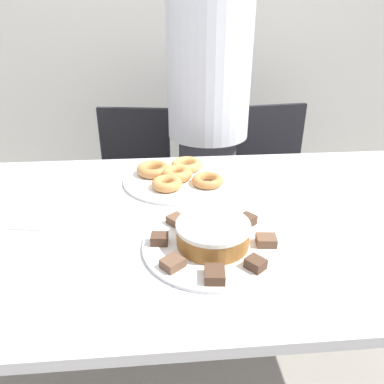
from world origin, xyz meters
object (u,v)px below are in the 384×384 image
Objects in this scene: plate_donuts at (177,180)px; office_chair_right at (275,190)px; napkin at (29,223)px; frosted_cake at (213,234)px; plate_cake at (213,245)px; office_chair_left at (133,196)px; person_standing at (208,125)px.

office_chair_right is at bearing 46.89° from plate_donuts.
frosted_cake is at bearing -17.09° from napkin.
plate_cake is at bearing -122.75° from office_chair_right.
office_chair_left is at bearing 105.77° from plate_cake.
office_chair_left is 1.00× the size of office_chair_right.
person_standing reaches higher than napkin.
plate_donuts is (-0.07, 0.43, 0.00)m from plate_cake.
person_standing is 8.05× the size of frosted_cake.
office_chair_left reaches higher than plate_cake.
person_standing is at bearing -174.79° from office_chair_right.
office_chair_right reaches higher than plate_donuts.
plate_donuts is at bearing -139.78° from office_chair_right.
office_chair_right is (0.82, 0.00, 0.00)m from office_chair_left.
plate_donuts is 3.43× the size of napkin.
office_chair_left reaches higher than napkin.
office_chair_left is 2.28× the size of plate_cake.
plate_cake is 1.91× the size of frosted_cake.
office_chair_left is at bearing 168.10° from person_standing.
frosted_cake is (0.07, -0.43, 0.04)m from plate_donuts.
plate_cake is (-0.11, -0.98, -0.04)m from person_standing.
person_standing is 4.20× the size of plate_cake.
person_standing is at bearing 71.55° from plate_donuts.
napkin is (-0.45, -0.27, -0.00)m from plate_donuts.
office_chair_right is at bearing 9.53° from office_chair_left.
office_chair_right is 2.19× the size of plate_donuts.
office_chair_left is 4.37× the size of frosted_cake.
napkin is at bearing -94.70° from office_chair_left.
person_standing is 4.04× the size of plate_donuts.
plate_cake is (0.30, -1.06, 0.38)m from office_chair_left.
plate_cake is at bearing -80.13° from plate_donuts.
office_chair_left is 1.00m from napkin.
office_chair_left is 2.19× the size of plate_donuts.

